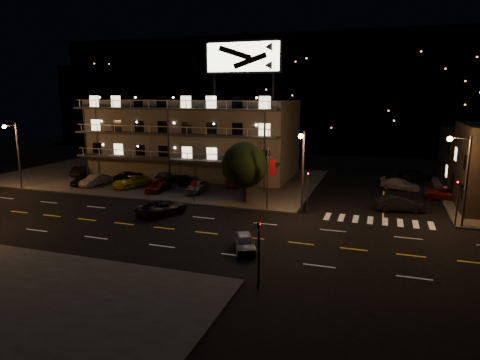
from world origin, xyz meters
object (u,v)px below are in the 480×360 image
(lot_car_7, at_px, (165,177))
(road_car_west, at_px, (162,207))
(tree, at_px, (244,166))
(road_car_east, at_px, (244,242))
(lot_car_4, at_px, (196,187))
(side_car_0, at_px, (400,204))
(lot_car_2, at_px, (131,182))

(lot_car_7, bearing_deg, road_car_west, 108.57)
(tree, distance_m, road_car_west, 9.77)
(road_car_east, bearing_deg, lot_car_4, 101.24)
(lot_car_7, xyz_separation_m, side_car_0, (28.38, -4.35, -0.11))
(side_car_0, bearing_deg, lot_car_4, 80.47)
(lot_car_4, bearing_deg, road_car_east, -58.44)
(tree, height_order, road_car_east, tree)
(lot_car_2, distance_m, side_car_0, 31.02)
(tree, bearing_deg, road_car_west, -130.54)
(lot_car_2, relative_size, road_car_east, 1.33)
(tree, height_order, lot_car_4, tree)
(lot_car_2, xyz_separation_m, road_car_east, (19.76, -15.75, -0.20))
(road_car_east, bearing_deg, tree, 84.38)
(lot_car_2, bearing_deg, tree, 11.49)
(lot_car_7, height_order, side_car_0, lot_car_7)
(tree, height_order, lot_car_2, tree)
(lot_car_7, relative_size, side_car_0, 1.08)
(tree, bearing_deg, lot_car_2, 172.08)
(tree, height_order, road_car_west, tree)
(tree, relative_size, lot_car_4, 1.54)
(road_car_east, bearing_deg, road_car_west, 123.98)
(lot_car_4, xyz_separation_m, road_car_east, (10.97, -15.65, -0.22))
(road_car_east, relative_size, road_car_west, 0.72)
(lot_car_7, xyz_separation_m, road_car_east, (17.13, -19.52, -0.24))
(road_car_west, bearing_deg, lot_car_2, -21.31)
(lot_car_2, bearing_deg, road_car_east, -19.13)
(tree, xyz_separation_m, lot_car_2, (-15.30, 2.13, -3.08))
(side_car_0, xyz_separation_m, road_car_east, (-11.25, -15.16, -0.13))
(tree, distance_m, side_car_0, 16.10)
(tree, relative_size, lot_car_7, 1.26)
(side_car_0, distance_m, road_car_west, 23.34)
(lot_car_2, height_order, road_car_west, lot_car_2)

